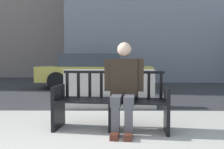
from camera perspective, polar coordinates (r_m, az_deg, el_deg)
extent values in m
cube|color=#333335|center=(11.20, -3.05, -2.07)|extent=(120.00, 12.00, 0.01)
cube|color=black|center=(3.96, -12.18, -7.25)|extent=(0.11, 0.52, 0.66)
cube|color=black|center=(3.75, 12.42, -7.83)|extent=(0.11, 0.52, 0.66)
cube|color=black|center=(3.79, -0.22, -9.28)|extent=(0.08, 0.33, 0.45)
cube|color=black|center=(3.52, -0.71, -6.53)|extent=(1.60, 0.26, 0.02)
cube|color=black|center=(3.63, -0.46, -6.22)|extent=(1.60, 0.26, 0.02)
cube|color=black|center=(3.75, -0.22, -5.93)|extent=(1.60, 0.26, 0.02)
cube|color=black|center=(3.86, 0.00, -5.66)|extent=(1.60, 0.26, 0.02)
cube|color=black|center=(3.97, 0.21, -5.41)|extent=(1.60, 0.26, 0.02)
cube|color=black|center=(3.94, 0.23, 0.55)|extent=(1.59, 0.22, 0.04)
cube|color=black|center=(4.11, -10.20, -2.32)|extent=(0.05, 0.03, 0.38)
cube|color=black|center=(4.06, -7.68, -2.37)|extent=(0.05, 0.03, 0.38)
cube|color=black|center=(4.02, -5.09, -2.42)|extent=(0.05, 0.03, 0.38)
cube|color=black|center=(3.98, -2.45, -2.46)|extent=(0.05, 0.03, 0.38)
cube|color=black|center=(3.96, 0.23, -2.49)|extent=(0.05, 0.03, 0.38)
cube|color=black|center=(3.94, 2.94, -2.52)|extent=(0.05, 0.03, 0.38)
cube|color=black|center=(3.93, 5.67, -2.55)|extent=(0.05, 0.03, 0.38)
cube|color=black|center=(3.93, 8.41, -2.57)|extent=(0.05, 0.03, 0.38)
cube|color=black|center=(3.94, 11.14, -2.58)|extent=(0.05, 0.03, 0.38)
cube|color=black|center=(3.89, -12.33, -2.74)|extent=(0.10, 0.46, 0.03)
cube|color=black|center=(3.68, 12.50, -3.08)|extent=(0.10, 0.46, 0.03)
cube|color=#2D2319|center=(3.76, 2.84, -0.66)|extent=(0.43, 0.28, 0.56)
sphere|color=beige|center=(3.73, 2.83, 5.77)|extent=(0.21, 0.21, 0.21)
cube|color=#4C4C51|center=(3.58, 1.11, -5.84)|extent=(0.19, 0.45, 0.14)
cube|color=#4C4C51|center=(3.57, 4.00, -5.89)|extent=(0.19, 0.45, 0.14)
cube|color=#4C4C51|center=(3.47, 0.80, -10.45)|extent=(0.12, 0.12, 0.45)
cube|color=#4C4C51|center=(3.45, 3.82, -10.52)|extent=(0.12, 0.12, 0.45)
cube|color=#4C2319|center=(3.44, 0.65, -13.76)|extent=(0.14, 0.27, 0.08)
cube|color=#4C2319|center=(3.42, 3.73, -13.84)|extent=(0.14, 0.27, 0.08)
cube|color=#2D2319|center=(3.75, -0.93, -0.05)|extent=(0.10, 0.13, 0.48)
cube|color=#2D2319|center=(3.71, 6.58, -0.11)|extent=(0.10, 0.13, 0.48)
cube|color=#ADA89E|center=(5.63, -0.60, -6.21)|extent=(2.01, 0.72, 0.24)
cube|color=#ADA89E|center=(5.58, -0.61, -1.95)|extent=(2.01, 0.34, 0.60)
cube|color=#DBC64C|center=(9.49, -3.68, 0.21)|extent=(4.22, 1.92, 0.56)
cube|color=#38424C|center=(9.49, -4.70, 3.28)|extent=(2.22, 1.63, 0.46)
cylinder|color=black|center=(10.28, 4.00, -0.79)|extent=(0.65, 0.24, 0.64)
cylinder|color=black|center=(8.62, 4.27, -1.57)|extent=(0.65, 0.24, 0.64)
cylinder|color=black|center=(10.54, -10.17, -0.73)|extent=(0.65, 0.24, 0.64)
cylinder|color=black|center=(8.92, -12.54, -1.48)|extent=(0.65, 0.24, 0.64)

